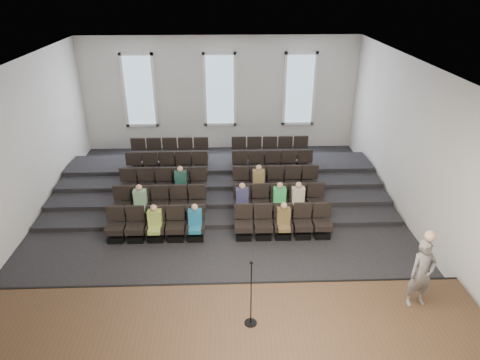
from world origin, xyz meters
name	(u,v)px	position (x,y,z in m)	size (l,w,h in m)	color
ground	(220,228)	(0.00, 0.00, 0.00)	(14.00, 14.00, 0.00)	black
ceiling	(216,68)	(0.00, 0.00, 5.01)	(12.00, 14.00, 0.02)	white
wall_back	(220,94)	(0.00, 7.02, 2.50)	(12.00, 0.04, 5.00)	silver
wall_front	(213,341)	(0.00, -7.02, 2.50)	(12.00, 0.04, 5.00)	silver
wall_left	(10,158)	(-6.02, 0.00, 2.50)	(0.04, 14.00, 5.00)	silver
wall_right	(421,152)	(6.02, 0.00, 2.50)	(0.04, 14.00, 5.00)	silver
stage	(218,349)	(0.00, -5.10, 0.25)	(11.80, 3.60, 0.50)	#422B1C
stage_lip	(219,292)	(0.00, -3.33, 0.25)	(11.80, 0.06, 0.52)	black
risers	(220,179)	(0.00, 3.17, 0.20)	(11.80, 4.80, 0.60)	black
seating_rows	(220,187)	(0.00, 1.54, 0.68)	(6.80, 4.70, 1.67)	black
windows	(220,90)	(0.00, 6.95, 2.70)	(8.44, 0.10, 3.24)	white
audience	(226,200)	(0.21, 0.34, 0.81)	(5.45, 2.64, 1.10)	#9CB247
speaker	(422,274)	(4.50, -4.16, 1.34)	(0.61, 0.40, 1.67)	slate
mic_stand	(251,306)	(0.70, -4.66, 0.99)	(0.27, 0.27, 1.64)	black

